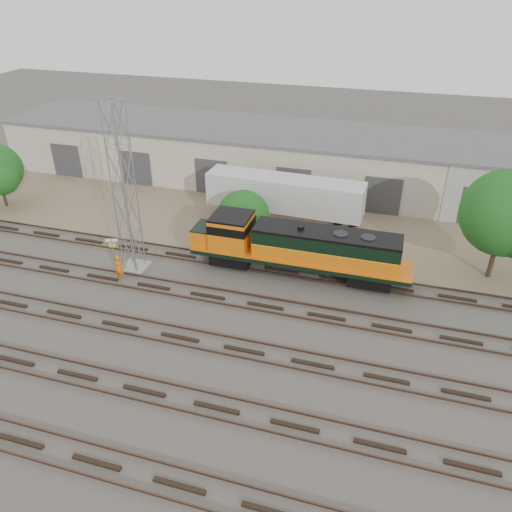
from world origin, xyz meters
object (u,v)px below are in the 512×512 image
(locomotive, at_px, (296,247))
(signal_tower, at_px, (125,193))
(semi_trailer, at_px, (288,195))
(worker, at_px, (119,268))

(locomotive, relative_size, signal_tower, 1.28)
(locomotive, height_order, signal_tower, signal_tower)
(locomotive, bearing_deg, semi_trailer, 107.37)
(locomotive, relative_size, semi_trailer, 1.17)
(locomotive, distance_m, semi_trailer, 8.22)
(semi_trailer, bearing_deg, signal_tower, -128.29)
(worker, xyz_separation_m, semi_trailer, (9.15, 12.10, 1.60))
(locomotive, distance_m, worker, 12.42)
(semi_trailer, bearing_deg, worker, -124.72)
(locomotive, height_order, worker, locomotive)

